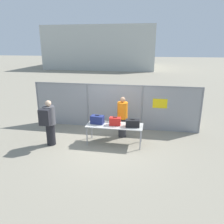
% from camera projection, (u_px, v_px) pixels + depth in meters
% --- Properties ---
extents(ground_plane, '(120.00, 120.00, 0.00)m').
position_uv_depth(ground_plane, '(106.00, 144.00, 8.21)').
color(ground_plane, gray).
extents(fence_section, '(7.30, 0.07, 1.96)m').
position_uv_depth(fence_section, '(115.00, 105.00, 9.54)').
color(fence_section, gray).
rests_on(fence_section, ground_plane).
extents(inspection_table, '(2.07, 0.78, 0.75)m').
position_uv_depth(inspection_table, '(115.00, 126.00, 8.05)').
color(inspection_table, '#B2B2AD').
rests_on(inspection_table, ground_plane).
extents(suitcase_navy, '(0.50, 0.33, 0.33)m').
position_uv_depth(suitcase_navy, '(97.00, 120.00, 8.14)').
color(suitcase_navy, navy).
rests_on(suitcase_navy, inspection_table).
extents(suitcase_red, '(0.41, 0.23, 0.32)m').
position_uv_depth(suitcase_red, '(115.00, 121.00, 7.98)').
color(suitcase_red, red).
rests_on(suitcase_red, inspection_table).
extents(suitcase_black, '(0.52, 0.32, 0.29)m').
position_uv_depth(suitcase_black, '(133.00, 123.00, 7.83)').
color(suitcase_black, black).
rests_on(suitcase_black, inspection_table).
extents(traveler_hooded, '(0.42, 0.65, 1.70)m').
position_uv_depth(traveler_hooded, '(49.00, 121.00, 7.85)').
color(traveler_hooded, black).
rests_on(traveler_hooded, ground_plane).
extents(security_worker_near, '(0.41, 0.41, 1.65)m').
position_uv_depth(security_worker_near, '(122.00, 117.00, 8.64)').
color(security_worker_near, '#2D2D33').
rests_on(security_worker_near, ground_plane).
extents(utility_trailer, '(3.64, 2.18, 0.70)m').
position_uv_depth(utility_trailer, '(161.00, 112.00, 10.70)').
color(utility_trailer, silver).
rests_on(utility_trailer, ground_plane).
extents(distant_hangar, '(16.03, 13.19, 6.13)m').
position_uv_depth(distant_hangar, '(106.00, 47.00, 35.90)').
color(distant_hangar, '#B2B7B2').
rests_on(distant_hangar, ground_plane).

